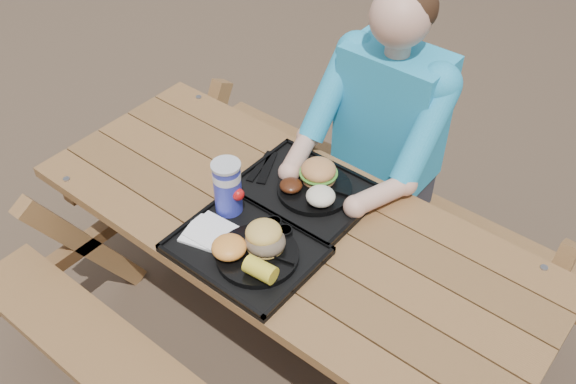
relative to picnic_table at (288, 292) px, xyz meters
The scene contains 18 objects.
ground 0.38m from the picnic_table, ahead, with size 60.00×60.00×0.00m, color #999999.
picnic_table is the anchor object (origin of this frame).
tray_near 0.43m from the picnic_table, 94.37° to the right, with size 0.45×0.35×0.02m, color black.
tray_far 0.41m from the picnic_table, 104.37° to the left, with size 0.45×0.35×0.02m, color black.
plate_near 0.45m from the picnic_table, 78.73° to the right, with size 0.26×0.26×0.02m, color black.
plate_far 0.43m from the picnic_table, 92.60° to the left, with size 0.26×0.26×0.02m, color black.
napkin_stack 0.49m from the picnic_table, 124.63° to the right, with size 0.14×0.14×0.02m, color white.
soda_cup 0.53m from the picnic_table, 151.66° to the right, with size 0.09×0.09×0.19m, color #161EA6.
condiment_bbq 0.41m from the picnic_table, 93.95° to the right, with size 0.05×0.05×0.03m, color black.
condiment_mustard 0.42m from the picnic_table, 57.83° to the right, with size 0.05×0.05×0.03m, color gold.
sandwich 0.51m from the picnic_table, 75.64° to the right, with size 0.12×0.12×0.13m, color #EFBB54, non-canonical shape.
mac_cheese 0.51m from the picnic_table, 95.85° to the right, with size 0.11×0.11×0.05m, color #FFA643.
corn_cob 0.53m from the picnic_table, 67.82° to the right, with size 0.10×0.10×0.06m, color yellow, non-canonical shape.
cutlery_far 0.48m from the picnic_table, 145.63° to the left, with size 0.03×0.18×0.01m, color black.
burger 0.51m from the picnic_table, 96.76° to the left, with size 0.13×0.13×0.11m, color #D4884B, non-canonical shape.
baked_beans 0.45m from the picnic_table, 123.85° to the left, with size 0.08×0.08×0.04m, color #451E0D.
potato_salad 0.46m from the picnic_table, 62.69° to the left, with size 0.10×0.10×0.06m, color white.
diner 0.63m from the picnic_table, 87.98° to the left, with size 0.48×0.84×1.28m, color #1CAAC9, non-canonical shape.
Camera 1 is at (0.95, -1.18, 2.26)m, focal length 40.00 mm.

